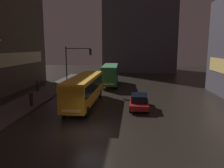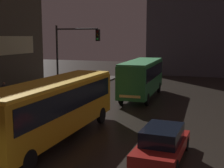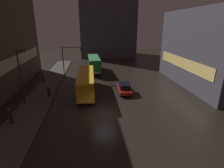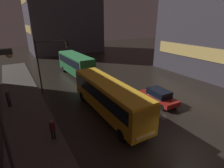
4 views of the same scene
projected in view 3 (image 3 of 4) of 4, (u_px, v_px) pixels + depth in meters
name	position (u px, v px, depth m)	size (l,w,h in m)	color
ground_plane	(105.00, 115.00, 20.77)	(120.00, 120.00, 0.00)	black
sidewalk_left	(46.00, 89.00, 29.09)	(4.00, 48.00, 0.15)	#47423D
building_right_block	(212.00, 49.00, 29.90)	(10.07, 19.42, 12.72)	#423D47
building_far_backdrop	(107.00, 28.00, 59.69)	(18.07, 12.00, 18.65)	#423D47
bus_near	(86.00, 81.00, 27.17)	(2.54, 10.92, 3.24)	orange
bus_far	(94.00, 63.00, 39.65)	(2.78, 9.33, 3.38)	#236B38
car_taxi	(124.00, 88.00, 27.62)	(2.09, 4.51, 1.49)	maroon
pedestrian_near	(48.00, 90.00, 25.50)	(0.43, 0.43, 1.64)	black
pedestrian_mid	(43.00, 76.00, 32.30)	(0.52, 0.52, 1.77)	black
pedestrian_far	(10.00, 115.00, 18.40)	(0.38, 0.38, 1.81)	black
traffic_light_main	(70.00, 56.00, 34.03)	(3.86, 0.35, 6.45)	#2D2D2D
street_lamp_sidewalk	(21.00, 68.00, 22.20)	(1.25, 0.36, 7.19)	#2D2D2D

